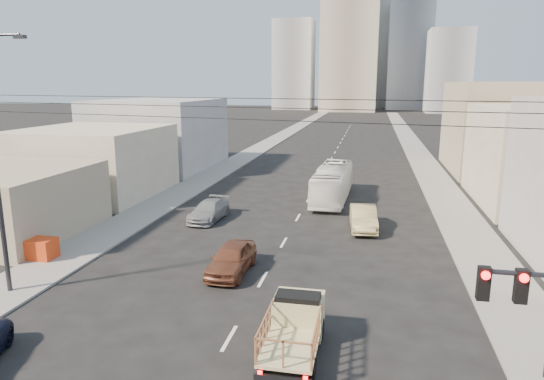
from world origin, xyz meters
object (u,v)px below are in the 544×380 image
(sedan_brown, at_px, (232,258))
(crate_stack, at_px, (39,248))
(sedan_grey, at_px, (209,211))
(flatbed_pickup, at_px, (294,324))
(city_bus, at_px, (332,183))
(sedan_tan, at_px, (363,218))

(sedan_brown, xyz_separation_m, crate_stack, (-11.19, -0.37, -0.10))
(sedan_brown, bearing_deg, crate_stack, -177.05)
(sedan_brown, distance_m, sedan_grey, 10.51)
(flatbed_pickup, bearing_deg, sedan_brown, 122.63)
(flatbed_pickup, distance_m, crate_stack, 16.98)
(flatbed_pickup, height_order, city_bus, city_bus)
(flatbed_pickup, xyz_separation_m, crate_stack, (-15.65, 6.58, -0.40))
(city_bus, bearing_deg, flatbed_pickup, -86.60)
(sedan_brown, relative_size, sedan_tan, 0.96)
(city_bus, xyz_separation_m, sedan_brown, (-3.84, -17.70, -0.71))
(sedan_tan, xyz_separation_m, crate_stack, (-17.83, -9.78, -0.11))
(sedan_brown, height_order, sedan_tan, sedan_tan)
(city_bus, bearing_deg, sedan_grey, -133.53)
(city_bus, relative_size, crate_stack, 5.96)
(flatbed_pickup, bearing_deg, city_bus, 91.43)
(flatbed_pickup, xyz_separation_m, sedan_grey, (-8.96, 16.46, -0.39))
(city_bus, xyz_separation_m, crate_stack, (-15.03, -18.07, -0.81))
(sedan_tan, relative_size, sedan_grey, 1.00)
(flatbed_pickup, relative_size, sedan_brown, 0.95)
(sedan_tan, relative_size, crate_stack, 2.69)
(flatbed_pickup, height_order, sedan_brown, flatbed_pickup)
(sedan_tan, bearing_deg, crate_stack, -156.15)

